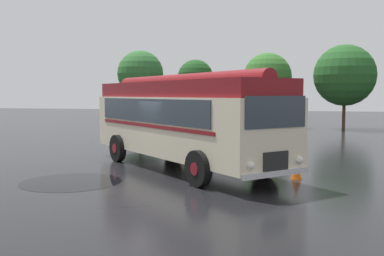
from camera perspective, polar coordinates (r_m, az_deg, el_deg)
name	(u,v)px	position (r m, az deg, el deg)	size (l,w,h in m)	color
ground_plane	(171,169)	(16.55, -2.68, -5.27)	(120.00, 120.00, 0.00)	black
vintage_bus	(182,118)	(16.51, -1.33, 1.33)	(9.09, 8.60, 3.49)	beige
car_near_left	(193,121)	(32.12, 0.14, 0.92)	(2.40, 4.40, 1.66)	maroon
car_mid_left	(232,122)	(30.70, 5.16, 0.74)	(2.41, 4.40, 1.66)	#144C28
car_mid_right	(272,122)	(30.73, 10.07, 0.70)	(2.23, 4.33, 1.66)	maroon
tree_far_left	(141,73)	(40.46, -6.53, 6.92)	(4.09, 4.09, 6.62)	#4C3823
tree_left_of_centre	(195,77)	(39.25, 0.41, 6.44)	(3.09, 3.09, 5.75)	#4C3823
tree_centre	(266,78)	(37.45, 9.36, 6.27)	(3.94, 3.94, 6.13)	#4C3823
tree_right_of_centre	(343,76)	(37.19, 18.67, 6.30)	(4.77, 4.77, 6.61)	#4C3823
traffic_cone	(296,171)	(15.03, 13.11, -5.29)	(0.36, 0.36, 0.55)	orange
puddle_patch	(71,182)	(14.71, -15.08, -6.61)	(3.15, 3.15, 0.01)	black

